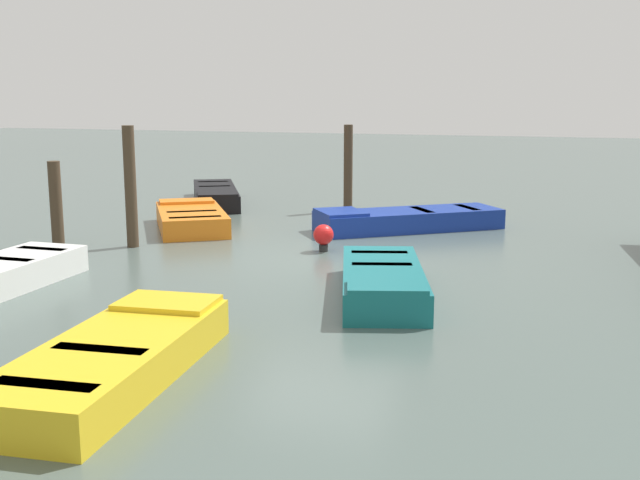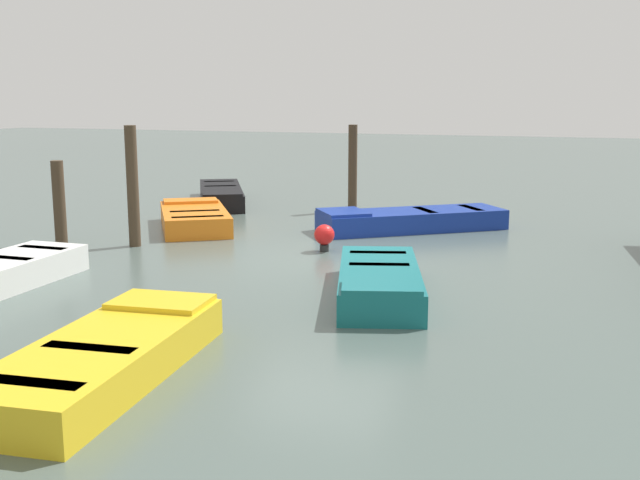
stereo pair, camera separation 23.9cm
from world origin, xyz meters
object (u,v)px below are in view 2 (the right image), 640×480
object	(u,v)px
mooring_piling_near_right	(133,187)
rowboat_orange	(194,218)
mooring_piling_center	(353,168)
marker_buoy	(324,235)
rowboat_teal	(379,281)
rowboat_black	(221,195)
mooring_piling_near_left	(59,203)
rowboat_yellow	(105,356)
rowboat_blue	(410,219)

from	to	relation	value
mooring_piling_near_right	rowboat_orange	bearing A→B (deg)	176.82
mooring_piling_center	marker_buoy	bearing A→B (deg)	11.21
rowboat_teal	mooring_piling_center	world-z (taller)	mooring_piling_center
rowboat_black	mooring_piling_center	world-z (taller)	mooring_piling_center
mooring_piling_center	marker_buoy	size ratio (longest dim) A/B	4.22
marker_buoy	rowboat_orange	bearing A→B (deg)	-112.01
rowboat_orange	marker_buoy	distance (m)	3.56
rowboat_teal	mooring_piling_near_left	size ratio (longest dim) A/B	2.07
rowboat_yellow	rowboat_teal	bearing A→B (deg)	-29.88
rowboat_black	rowboat_orange	xyz separation A→B (m)	(3.54, 1.17, 0.00)
rowboat_black	mooring_piling_near_left	bearing A→B (deg)	-31.70
mooring_piling_near_right	marker_buoy	world-z (taller)	mooring_piling_near_right
rowboat_black	mooring_piling_near_left	distance (m)	5.87
rowboat_black	marker_buoy	distance (m)	6.62
mooring_piling_near_left	rowboat_yellow	bearing A→B (deg)	41.00
rowboat_orange	rowboat_teal	bearing A→B (deg)	-161.06
rowboat_teal	rowboat_blue	bearing A→B (deg)	171.96
mooring_piling_center	mooring_piling_near_right	size ratio (longest dim) A/B	0.93
rowboat_teal	mooring_piling_center	distance (m)	7.90
mooring_piling_near_right	rowboat_teal	bearing A→B (deg)	69.13
marker_buoy	mooring_piling_center	bearing A→B (deg)	-168.79
rowboat_black	mooring_piling_near_right	xyz separation A→B (m)	(5.57, 1.06, 0.88)
mooring_piling_center	marker_buoy	distance (m)	4.89
rowboat_teal	rowboat_black	bearing A→B (deg)	-156.90
rowboat_teal	marker_buoy	xyz separation A→B (m)	(-2.65, -1.71, 0.07)
rowboat_blue	mooring_piling_near_left	xyz separation A→B (m)	(3.59, -5.77, 0.55)
rowboat_orange	mooring_piling_center	xyz separation A→B (m)	(-3.41, 2.36, 0.80)
rowboat_teal	mooring_piling_near_right	xyz separation A→B (m)	(-1.96, -5.13, 0.88)
rowboat_orange	mooring_piling_near_right	xyz separation A→B (m)	(2.03, -0.11, 0.88)
rowboat_blue	rowboat_black	xyz separation A→B (m)	(-2.24, -5.42, -0.00)
rowboat_blue	rowboat_yellow	size ratio (longest dim) A/B	1.10
mooring_piling_center	mooring_piling_near_left	world-z (taller)	mooring_piling_center
rowboat_blue	rowboat_orange	bearing A→B (deg)	-19.48
rowboat_blue	mooring_piling_near_left	size ratio (longest dim) A/B	2.43
mooring_piling_near_right	marker_buoy	distance (m)	3.58
rowboat_orange	mooring_piling_near_left	xyz separation A→B (m)	(2.29, -1.52, 0.55)
rowboat_black	rowboat_yellow	bearing A→B (deg)	-6.84
rowboat_yellow	mooring_piling_near_right	world-z (taller)	mooring_piling_near_right
rowboat_orange	marker_buoy	bearing A→B (deg)	-144.62
mooring_piling_near_left	rowboat_black	bearing A→B (deg)	176.57
rowboat_blue	rowboat_yellow	distance (m)	9.17
mooring_piling_near_right	rowboat_yellow	bearing A→B (deg)	30.39
mooring_piling_near_right	mooring_piling_near_left	size ratio (longest dim) A/B	1.42
mooring_piling_near_left	marker_buoy	world-z (taller)	mooring_piling_near_left
rowboat_blue	mooring_piling_center	bearing A→B (deg)	-84.81
rowboat_teal	mooring_piling_near_right	bearing A→B (deg)	-127.22
rowboat_orange	mooring_piling_near_right	world-z (taller)	mooring_piling_near_right
mooring_piling_near_right	mooring_piling_near_left	distance (m)	1.47
rowboat_blue	mooring_piling_center	xyz separation A→B (m)	(-2.11, -1.88, 0.80)
rowboat_yellow	mooring_piling_near_left	size ratio (longest dim) A/B	2.21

